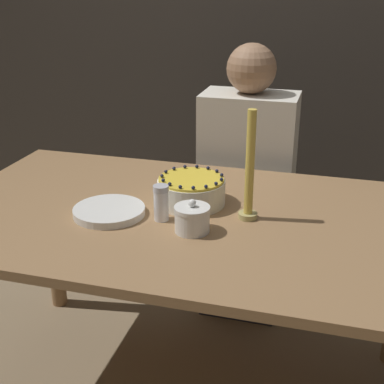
{
  "coord_description": "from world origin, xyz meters",
  "views": [
    {
      "loc": [
        0.45,
        -1.5,
        1.47
      ],
      "look_at": [
        0.0,
        0.08,
        0.79
      ],
      "focal_mm": 50.0,
      "sensor_mm": 36.0,
      "label": 1
    }
  ],
  "objects_px": {
    "person_man_blue_shirt": "(246,200)",
    "sugar_bowl": "(192,219)",
    "candle": "(250,174)",
    "sugar_shaker": "(161,203)",
    "cake": "(192,191)"
  },
  "relations": [
    {
      "from": "sugar_bowl",
      "to": "candle",
      "type": "height_order",
      "value": "candle"
    },
    {
      "from": "cake",
      "to": "candle",
      "type": "distance_m",
      "value": 0.23
    },
    {
      "from": "cake",
      "to": "sugar_bowl",
      "type": "relative_size",
      "value": 2.1
    },
    {
      "from": "cake",
      "to": "sugar_shaker",
      "type": "xyz_separation_m",
      "value": [
        -0.06,
        -0.15,
        0.01
      ]
    },
    {
      "from": "cake",
      "to": "candle",
      "type": "bearing_deg",
      "value": -17.56
    },
    {
      "from": "candle",
      "to": "sugar_shaker",
      "type": "bearing_deg",
      "value": -161.67
    },
    {
      "from": "cake",
      "to": "person_man_blue_shirt",
      "type": "xyz_separation_m",
      "value": [
        0.09,
        0.59,
        -0.27
      ]
    },
    {
      "from": "cake",
      "to": "sugar_bowl",
      "type": "xyz_separation_m",
      "value": [
        0.06,
        -0.2,
        -0.0
      ]
    },
    {
      "from": "sugar_shaker",
      "to": "candle",
      "type": "relative_size",
      "value": 0.33
    },
    {
      "from": "sugar_bowl",
      "to": "sugar_shaker",
      "type": "xyz_separation_m",
      "value": [
        -0.11,
        0.05,
        0.02
      ]
    },
    {
      "from": "candle",
      "to": "person_man_blue_shirt",
      "type": "xyz_separation_m",
      "value": [
        -0.12,
        0.65,
        -0.37
      ]
    },
    {
      "from": "cake",
      "to": "sugar_shaker",
      "type": "height_order",
      "value": "sugar_shaker"
    },
    {
      "from": "sugar_shaker",
      "to": "person_man_blue_shirt",
      "type": "bearing_deg",
      "value": 79.01
    },
    {
      "from": "person_man_blue_shirt",
      "to": "sugar_bowl",
      "type": "bearing_deg",
      "value": 87.92
    },
    {
      "from": "sugar_bowl",
      "to": "person_man_blue_shirt",
      "type": "bearing_deg",
      "value": 87.92
    }
  ]
}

